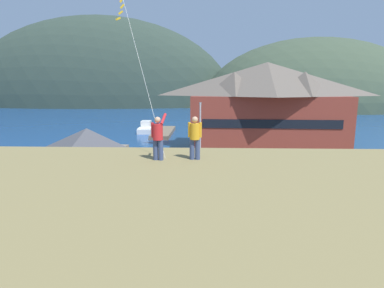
# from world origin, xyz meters

# --- Properties ---
(ground_plane) EXTENTS (600.00, 600.00, 0.00)m
(ground_plane) POSITION_xyz_m (0.00, 0.00, 0.00)
(ground_plane) COLOR #66604C
(parking_lot_pad) EXTENTS (40.00, 20.00, 0.10)m
(parking_lot_pad) POSITION_xyz_m (0.00, 5.00, 0.05)
(parking_lot_pad) COLOR gray
(parking_lot_pad) RESTS_ON ground
(bay_water) EXTENTS (360.00, 84.00, 0.03)m
(bay_water) POSITION_xyz_m (0.00, 60.00, 0.01)
(bay_water) COLOR navy
(bay_water) RESTS_ON ground
(far_hill_west_ridge) EXTENTS (122.53, 49.94, 77.33)m
(far_hill_west_ridge) POSITION_xyz_m (-45.67, 120.86, 0.00)
(far_hill_west_ridge) COLOR #2D3D33
(far_hill_west_ridge) RESTS_ON ground
(far_hill_east_peak) EXTENTS (89.71, 67.78, 54.27)m
(far_hill_east_peak) POSITION_xyz_m (45.81, 108.78, 0.00)
(far_hill_east_peak) COLOR #3D4C38
(far_hill_east_peak) RESTS_ON ground
(harbor_lodge) EXTENTS (21.59, 11.57, 11.76)m
(harbor_lodge) POSITION_xyz_m (10.59, 22.68, 6.29)
(harbor_lodge) COLOR brown
(harbor_lodge) RESTS_ON ground
(storage_shed_near_lot) EXTENTS (6.87, 6.65, 4.95)m
(storage_shed_near_lot) POSITION_xyz_m (-8.30, 6.57, 2.58)
(storage_shed_near_lot) COLOR #756B5B
(storage_shed_near_lot) RESTS_ON ground
(wharf_dock) EXTENTS (3.20, 12.98, 0.70)m
(wharf_dock) POSITION_xyz_m (-5.16, 35.20, 0.35)
(wharf_dock) COLOR #70604C
(wharf_dock) RESTS_ON ground
(moored_boat_wharfside) EXTENTS (2.74, 7.86, 2.16)m
(moored_boat_wharfside) POSITION_xyz_m (-8.75, 38.29, 0.72)
(moored_boat_wharfside) COLOR silver
(moored_boat_wharfside) RESTS_ON ground
(parked_car_front_row_end) EXTENTS (4.36, 2.38, 1.82)m
(parked_car_front_row_end) POSITION_xyz_m (-3.63, 0.58, 1.06)
(parked_car_front_row_end) COLOR #9EA3A8
(parked_car_front_row_end) RESTS_ON parking_lot_pad
(parked_car_front_row_silver) EXTENTS (4.27, 2.19, 1.82)m
(parked_car_front_row_silver) POSITION_xyz_m (4.49, 0.57, 1.06)
(parked_car_front_row_silver) COLOR red
(parked_car_front_row_silver) RESTS_ON parking_lot_pad
(parked_car_lone_by_shed) EXTENTS (4.23, 2.11, 1.82)m
(parked_car_lone_by_shed) POSITION_xyz_m (-14.64, 6.81, 1.06)
(parked_car_lone_by_shed) COLOR #236633
(parked_car_lone_by_shed) RESTS_ON parking_lot_pad
(parked_car_back_row_left) EXTENTS (4.25, 2.15, 1.82)m
(parked_car_back_row_left) POSITION_xyz_m (13.01, 0.55, 1.06)
(parked_car_back_row_left) COLOR #236633
(parked_car_back_row_left) RESTS_ON parking_lot_pad
(parked_car_back_row_right) EXTENTS (4.30, 2.25, 1.82)m
(parked_car_back_row_right) POSITION_xyz_m (6.94, 5.90, 1.06)
(parked_car_back_row_right) COLOR #236633
(parked_car_back_row_right) RESTS_ON parking_lot_pad
(parked_car_mid_row_far) EXTENTS (4.28, 2.21, 1.82)m
(parked_car_mid_row_far) POSITION_xyz_m (14.62, 7.22, 1.06)
(parked_car_mid_row_far) COLOR slate
(parked_car_mid_row_far) RESTS_ON parking_lot_pad
(parked_car_mid_row_near) EXTENTS (4.31, 2.26, 1.82)m
(parked_car_mid_row_near) POSITION_xyz_m (-9.41, 0.94, 1.06)
(parked_car_mid_row_near) COLOR #9EA3A8
(parked_car_mid_row_near) RESTS_ON parking_lot_pad
(parked_car_mid_row_center) EXTENTS (4.25, 2.14, 1.82)m
(parked_car_mid_row_center) POSITION_xyz_m (1.91, 6.10, 1.06)
(parked_car_mid_row_center) COLOR #9EA3A8
(parked_car_mid_row_center) RESTS_ON parking_lot_pad
(parking_light_pole) EXTENTS (0.24, 0.78, 6.92)m
(parking_light_pole) POSITION_xyz_m (1.73, 10.56, 4.09)
(parking_light_pole) COLOR #ADADB2
(parking_light_pole) RESTS_ON parking_lot_pad
(person_kite_flyer) EXTENTS (0.59, 0.62, 1.86)m
(person_kite_flyer) POSITION_xyz_m (0.23, -8.31, 6.67)
(person_kite_flyer) COLOR #384770
(person_kite_flyer) RESTS_ON grassy_hill_foreground
(person_companion) EXTENTS (0.55, 0.40, 1.74)m
(person_companion) POSITION_xyz_m (1.69, -8.16, 6.65)
(person_companion) COLOR #384770
(person_companion) RESTS_ON grassy_hill_foreground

